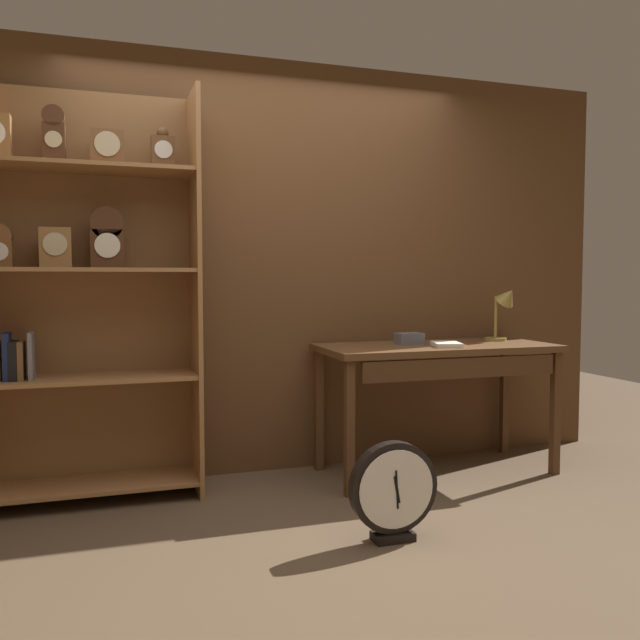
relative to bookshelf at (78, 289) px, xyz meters
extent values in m
plane|color=brown|center=(1.13, -1.07, -1.18)|extent=(10.00, 10.00, 0.00)
cube|color=brown|center=(1.13, 0.25, 0.12)|extent=(4.80, 0.05, 2.60)
cube|color=#9E6B3D|center=(0.63, -0.05, -0.03)|extent=(0.02, 0.40, 2.28)
cube|color=brown|center=(0.03, 0.15, -0.03)|extent=(1.23, 0.01, 2.28)
cube|color=#9E6B3D|center=(0.03, -0.05, -1.08)|extent=(1.18, 0.38, 0.02)
cube|color=#9E6B3D|center=(0.03, -0.05, -0.49)|extent=(1.18, 0.38, 0.02)
cube|color=#9E6B3D|center=(0.03, -0.05, 0.10)|extent=(1.18, 0.38, 0.02)
cube|color=#9E6B3D|center=(0.03, -0.05, 0.65)|extent=(1.18, 0.38, 0.02)
cube|color=brown|center=(-0.38, -0.02, 0.19)|extent=(0.13, 0.09, 0.14)
cube|color=#472816|center=(-0.10, -0.03, 0.77)|extent=(0.11, 0.09, 0.21)
cylinder|color=#472816|center=(-0.10, -0.03, 0.91)|extent=(0.11, 0.09, 0.11)
cylinder|color=#C6B78C|center=(-0.10, -0.08, 0.79)|extent=(0.09, 0.01, 0.09)
cube|color=olive|center=(-0.11, -0.02, 0.22)|extent=(0.16, 0.08, 0.22)
cylinder|color=#C6B78C|center=(-0.11, -0.07, 0.24)|extent=(0.12, 0.01, 0.12)
cube|color=brown|center=(0.17, -0.04, 0.76)|extent=(0.17, 0.10, 0.20)
cylinder|color=#C6B78C|center=(0.17, -0.09, 0.78)|extent=(0.13, 0.01, 0.13)
cube|color=#472816|center=(0.16, -0.03, 0.22)|extent=(0.18, 0.10, 0.21)
cylinder|color=#472816|center=(0.16, -0.03, 0.36)|extent=(0.18, 0.10, 0.18)
cylinder|color=silver|center=(0.16, -0.08, 0.24)|extent=(0.13, 0.01, 0.13)
cube|color=brown|center=(0.46, -0.02, 0.76)|extent=(0.13, 0.07, 0.19)
sphere|color=brown|center=(0.46, -0.02, 0.87)|extent=(0.07, 0.07, 0.07)
cylinder|color=silver|center=(0.46, -0.06, 0.77)|extent=(0.10, 0.01, 0.10)
cube|color=#19234C|center=(-0.36, -0.06, -0.35)|extent=(0.03, 0.14, 0.25)
cube|color=black|center=(-0.32, -0.05, -0.38)|extent=(0.04, 0.16, 0.21)
cube|color=brown|center=(-0.29, -0.06, -0.38)|extent=(0.03, 0.14, 0.20)
cube|color=slate|center=(-0.24, -0.05, -0.35)|extent=(0.02, 0.17, 0.25)
cube|color=brown|center=(2.12, -0.14, -0.38)|extent=(1.48, 0.65, 0.04)
cube|color=#50321B|center=(1.43, -0.42, -0.79)|extent=(0.05, 0.05, 0.78)
cube|color=#50321B|center=(2.82, -0.42, -0.79)|extent=(0.05, 0.05, 0.78)
cube|color=#50321B|center=(1.43, 0.14, -0.79)|extent=(0.05, 0.05, 0.78)
cube|color=#50321B|center=(2.82, 0.14, -0.79)|extent=(0.05, 0.05, 0.78)
cube|color=#472C18|center=(2.12, -0.45, -0.47)|extent=(1.26, 0.03, 0.12)
cylinder|color=olive|center=(2.63, -0.02, -0.35)|extent=(0.15, 0.15, 0.02)
cylinder|color=olive|center=(2.63, -0.02, -0.20)|extent=(0.02, 0.02, 0.28)
cone|color=olive|center=(2.69, -0.07, -0.06)|extent=(0.17, 0.20, 0.16)
cube|color=#595960|center=(1.97, -0.07, -0.32)|extent=(0.17, 0.11, 0.07)
cube|color=silver|center=(2.13, -0.26, -0.35)|extent=(0.21, 0.26, 0.02)
cube|color=black|center=(1.41, -1.07, -1.16)|extent=(0.19, 0.11, 0.04)
cylinder|color=black|center=(1.41, -1.07, -0.92)|extent=(0.43, 0.06, 0.43)
cylinder|color=white|center=(1.41, -1.11, -0.92)|extent=(0.37, 0.01, 0.37)
cube|color=black|center=(1.41, -1.11, -0.92)|extent=(0.03, 0.01, 0.13)
cube|color=black|center=(1.41, -1.11, -0.92)|extent=(0.02, 0.01, 0.18)
camera|label=1|loc=(0.14, -3.83, 0.05)|focal=36.91mm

